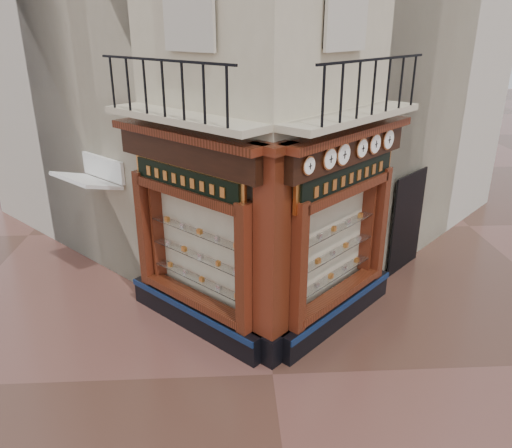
{
  "coord_description": "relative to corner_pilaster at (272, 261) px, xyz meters",
  "views": [
    {
      "loc": [
        -0.68,
        -7.06,
        5.67
      ],
      "look_at": [
        -0.18,
        2.0,
        2.03
      ],
      "focal_mm": 35.0,
      "sensor_mm": 36.0,
      "label": 1
    }
  ],
  "objects": [
    {
      "name": "corner_pilaster",
      "position": [
        0.0,
        0.0,
        0.0
      ],
      "size": [
        0.85,
        0.85,
        3.98
      ],
      "rotation": [
        0.0,
        0.0,
        0.79
      ],
      "color": "black",
      "rests_on": "ground"
    },
    {
      "name": "clock_b",
      "position": [
        0.96,
        0.36,
        1.67
      ],
      "size": [
        0.3,
        0.3,
        0.38
      ],
      "rotation": [
        0.0,
        0.0,
        0.79
      ],
      "color": "#C37841",
      "rests_on": "ground"
    },
    {
      "name": "clock_d",
      "position": [
        1.68,
        1.08,
        1.67
      ],
      "size": [
        0.3,
        0.3,
        0.37
      ],
      "rotation": [
        0.0,
        0.0,
        0.79
      ],
      "color": "#C37841",
      "rests_on": "ground"
    },
    {
      "name": "awning",
      "position": [
        -3.83,
        3.12,
        -1.95
      ],
      "size": [
        1.72,
        1.72,
        0.33
      ],
      "primitive_type": null,
      "rotation": [
        0.27,
        0.0,
        2.36
      ],
      "color": "white",
      "rests_on": "ground"
    },
    {
      "name": "clock_c",
      "position": [
        1.26,
        0.65,
        1.67
      ],
      "size": [
        0.32,
        0.32,
        0.41
      ],
      "rotation": [
        0.0,
        0.0,
        0.79
      ],
      "color": "#C37841",
      "rests_on": "ground"
    },
    {
      "name": "shopfront_right",
      "position": [
        1.41,
        1.07,
        0.03
      ],
      "size": [
        2.86,
        2.86,
        3.98
      ],
      "rotation": [
        0.0,
        0.0,
        0.79
      ],
      "color": "black",
      "rests_on": "ground"
    },
    {
      "name": "clock_f",
      "position": [
        2.37,
        1.77,
        1.67
      ],
      "size": [
        0.32,
        0.32,
        0.41
      ],
      "rotation": [
        0.0,
        0.0,
        0.79
      ],
      "color": "#C37841",
      "rests_on": "ground"
    },
    {
      "name": "clock_e",
      "position": [
        2.01,
        1.41,
        1.67
      ],
      "size": [
        0.31,
        0.31,
        0.39
      ],
      "rotation": [
        0.0,
        0.0,
        0.79
      ],
      "color": "#C37841",
      "rests_on": "ground"
    },
    {
      "name": "signboard_left",
      "position": [
        -1.46,
        1.01,
        1.15
      ],
      "size": [
        2.08,
        2.08,
        0.56
      ],
      "rotation": [
        0.0,
        0.0,
        2.36
      ],
      "color": "#ED9A45",
      "rests_on": "ground"
    },
    {
      "name": "clock_a",
      "position": [
        0.56,
        -0.05,
        1.67
      ],
      "size": [
        0.26,
        0.26,
        0.31
      ],
      "rotation": [
        0.0,
        0.0,
        0.79
      ],
      "color": "#C37841",
      "rests_on": "ground"
    },
    {
      "name": "neighbour_left",
      "position": [
        -2.47,
        8.13,
        3.55
      ],
      "size": [
        11.31,
        11.31,
        11.0
      ],
      "primitive_type": "cube",
      "rotation": [
        0.0,
        0.0,
        0.79
      ],
      "color": "beige",
      "rests_on": "ground"
    },
    {
      "name": "shopfront_left",
      "position": [
        -1.41,
        1.07,
        0.03
      ],
      "size": [
        2.86,
        2.86,
        3.98
      ],
      "rotation": [
        0.0,
        0.0,
        2.36
      ],
      "color": "black",
      "rests_on": "ground"
    },
    {
      "name": "signboard_right",
      "position": [
        1.46,
        1.01,
        1.15
      ],
      "size": [
        2.25,
        2.25,
        0.6
      ],
      "rotation": [
        0.0,
        0.0,
        0.79
      ],
      "color": "#ED9A45",
      "rests_on": "ground"
    },
    {
      "name": "balcony",
      "position": [
        0.0,
        0.99,
        2.27
      ],
      "size": [
        5.94,
        2.97,
        1.03
      ],
      "color": "beige",
      "rests_on": "ground"
    },
    {
      "name": "neighbour_right",
      "position": [
        2.47,
        8.13,
        3.55
      ],
      "size": [
        11.31,
        11.31,
        11.0
      ],
      "primitive_type": "cube",
      "rotation": [
        0.0,
        0.0,
        0.79
      ],
      "color": "beige",
      "rests_on": "ground"
    },
    {
      "name": "main_building",
      "position": [
        0.0,
        5.66,
        4.05
      ],
      "size": [
        11.31,
        11.31,
        12.0
      ],
      "primitive_type": "cube",
      "rotation": [
        0.0,
        0.0,
        0.79
      ],
      "color": "beige",
      "rests_on": "ground"
    },
    {
      "name": "ground",
      "position": [
        0.0,
        -0.5,
        -1.95
      ],
      "size": [
        80.0,
        80.0,
        0.0
      ],
      "primitive_type": "plane",
      "color": "#4C2E23",
      "rests_on": "ground"
    }
  ]
}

